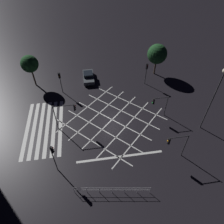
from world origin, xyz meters
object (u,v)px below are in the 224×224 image
(street_lamp_east, at_px, (218,86))
(traffic_light_median_north, at_px, (159,103))
(street_tree_near, at_px, (30,64))
(street_tree_far, at_px, (157,54))
(traffic_light_se_cross, at_px, (53,154))
(traffic_light_median_south, at_px, (66,111))
(traffic_light_ne_cross, at_px, (176,142))
(traffic_light_nw_main, at_px, (147,70))
(waiting_car, at_px, (88,77))
(traffic_light_sw_main, at_px, (60,79))

(street_lamp_east, bearing_deg, traffic_light_median_north, -120.58)
(street_tree_near, relative_size, street_tree_far, 0.97)
(traffic_light_se_cross, relative_size, street_tree_near, 0.78)
(traffic_light_median_south, height_order, traffic_light_ne_cross, traffic_light_median_south)
(traffic_light_median_south, distance_m, street_tree_near, 12.39)
(traffic_light_nw_main, xyz_separation_m, traffic_light_ne_cross, (15.13, -0.93, -0.04))
(traffic_light_ne_cross, distance_m, street_lamp_east, 8.10)
(street_tree_far, bearing_deg, traffic_light_median_south, -54.32)
(street_tree_near, xyz_separation_m, street_tree_far, (-0.38, 21.48, -0.16))
(traffic_light_nw_main, distance_m, waiting_car, 10.32)
(traffic_light_se_cross, bearing_deg, street_tree_near, 104.58)
(traffic_light_se_cross, bearing_deg, street_lamp_east, 10.83)
(traffic_light_se_cross, distance_m, traffic_light_median_north, 15.40)
(traffic_light_nw_main, relative_size, street_lamp_east, 0.42)
(traffic_light_sw_main, xyz_separation_m, traffic_light_ne_cross, (14.76, 13.27, 0.04))
(traffic_light_median_north, bearing_deg, waiting_car, -49.87)
(street_tree_near, bearing_deg, traffic_light_nw_main, 82.24)
(traffic_light_ne_cross, relative_size, street_tree_near, 0.69)
(street_tree_far, bearing_deg, street_tree_near, -88.99)
(traffic_light_se_cross, height_order, waiting_car, traffic_light_se_cross)
(traffic_light_median_north, height_order, street_tree_far, street_tree_far)
(traffic_light_nw_main, bearing_deg, street_tree_near, -97.76)
(traffic_light_se_cross, bearing_deg, street_tree_far, 46.39)
(traffic_light_nw_main, bearing_deg, traffic_light_sw_main, -88.51)
(traffic_light_median_north, xyz_separation_m, traffic_light_ne_cross, (7.07, -0.40, 0.23))
(traffic_light_median_south, bearing_deg, street_tree_near, 117.71)
(street_lamp_east, relative_size, waiting_car, 2.19)
(traffic_light_median_south, xyz_separation_m, traffic_light_se_cross, (6.49, -1.21, 0.05))
(traffic_light_median_south, bearing_deg, waiting_car, 72.81)
(traffic_light_nw_main, relative_size, traffic_light_sw_main, 1.03)
(street_lamp_east, xyz_separation_m, street_tree_far, (-14.14, -2.16, -3.03))
(traffic_light_median_south, relative_size, waiting_car, 0.96)
(traffic_light_sw_main, distance_m, traffic_light_median_north, 15.69)
(traffic_light_ne_cross, height_order, street_tree_near, street_tree_near)
(street_tree_near, xyz_separation_m, waiting_car, (-0.23, 9.19, -3.47))
(traffic_light_median_south, bearing_deg, street_lamp_east, -8.99)
(street_lamp_east, height_order, street_tree_near, street_lamp_east)
(traffic_light_nw_main, height_order, traffic_light_sw_main, traffic_light_nw_main)
(street_lamp_east, bearing_deg, traffic_light_nw_main, -156.89)
(traffic_light_se_cross, xyz_separation_m, traffic_light_sw_main, (-14.48, 0.14, -0.32))
(traffic_light_sw_main, xyz_separation_m, traffic_light_median_north, (7.69, 13.68, -0.19))
(traffic_light_nw_main, bearing_deg, waiting_car, -106.15)
(traffic_light_sw_main, relative_size, street_tree_near, 0.69)
(traffic_light_median_north, bearing_deg, traffic_light_sw_main, -29.33)
(traffic_light_nw_main, distance_m, traffic_light_ne_cross, 15.16)
(traffic_light_median_south, relative_size, traffic_light_median_north, 1.17)
(traffic_light_median_north, relative_size, waiting_car, 0.82)
(traffic_light_median_south, xyz_separation_m, street_tree_far, (-11.31, 15.75, 0.92))
(street_tree_far, bearing_deg, traffic_light_se_cross, -43.61)
(traffic_light_sw_main, distance_m, waiting_car, 5.91)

